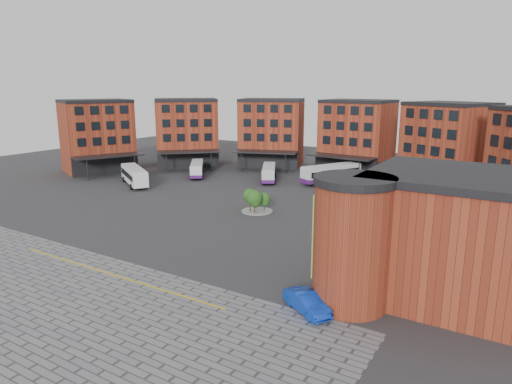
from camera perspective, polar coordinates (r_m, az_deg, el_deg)
The scene contains 13 objects.
ground at distance 56.22m, azimuth -8.04°, elevation -4.94°, with size 160.00×160.00×0.00m, color #28282B.
paving_zone at distance 41.34m, azimuth -26.00°, elevation -13.07°, with size 50.00×22.00×0.02m, color slate.
yellow_line at distance 45.56m, azimuth -17.45°, elevation -9.83°, with size 26.00×0.15×0.02m, color gold.
main_building at distance 88.93m, azimuth 5.29°, elevation 6.59°, with size 94.14×42.48×14.60m.
east_building at distance 40.18m, azimuth 22.05°, elevation -5.31°, with size 17.40×15.40×10.60m.
tree_island at distance 63.50m, azimuth -0.04°, elevation -0.92°, with size 4.40×4.40×3.33m.
bus_a at distance 83.92m, azimuth -14.98°, elevation 2.11°, with size 10.89×8.25×3.19m.
bus_b at distance 89.92m, azimuth -7.38°, elevation 2.92°, with size 7.67×9.26×2.77m.
bus_c at distance 84.91m, azimuth 1.62°, elevation 2.43°, with size 6.74×9.86×2.81m.
bus_d at distance 83.89m, azimuth 9.37°, elevation 2.33°, with size 8.03×11.83×3.36m.
bus_e at distance 73.91m, azimuth 15.52°, elevation 0.47°, with size 8.69×10.57×3.16m.
bus_f at distance 67.89m, azimuth 18.46°, elevation -0.66°, with size 9.48×11.98×3.54m.
blue_car at distance 36.95m, azimuth 6.38°, elevation -13.56°, with size 1.68×4.81×1.58m, color #0D33B1.
Camera 1 is at (34.37, -40.95, 17.37)m, focal length 32.00 mm.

